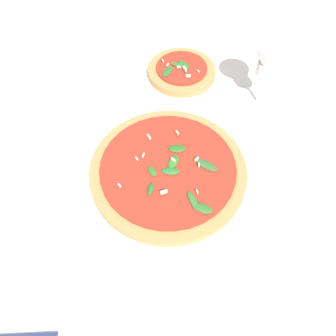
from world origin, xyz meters
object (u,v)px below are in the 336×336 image
at_px(pizza_personal_side, 181,73).
at_px(side_plate_white, 8,142).
at_px(pizza_arugula_main, 168,172).
at_px(wine_glass, 268,63).

relative_size(pizza_personal_side, side_plate_white, 1.11).
bearing_deg(pizza_arugula_main, side_plate_white, -7.40).
xyz_separation_m(pizza_arugula_main, side_plate_white, (0.36, -0.05, -0.01)).
relative_size(pizza_arugula_main, pizza_personal_side, 1.75).
relative_size(pizza_arugula_main, wine_glass, 2.12).
height_order(pizza_arugula_main, pizza_personal_side, same).
bearing_deg(side_plate_white, wine_glass, -160.73).
distance_m(wine_glass, side_plate_white, 0.59).
height_order(pizza_personal_side, side_plate_white, pizza_personal_side).
relative_size(pizza_arugula_main, side_plate_white, 1.94).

